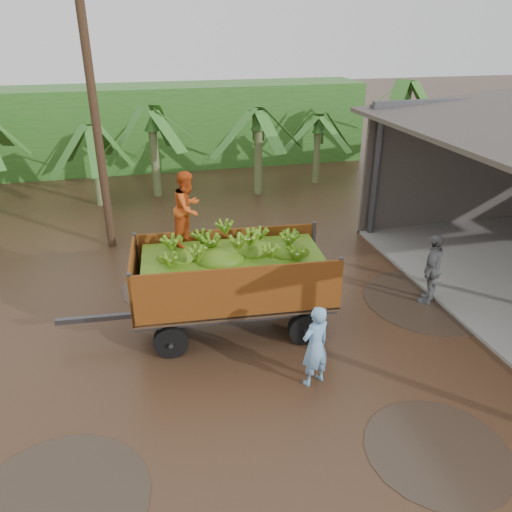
# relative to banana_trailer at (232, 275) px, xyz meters

# --- Properties ---
(ground) EXTENTS (100.00, 100.00, 0.00)m
(ground) POSITION_rel_banana_trailer_xyz_m (0.01, -1.56, -1.28)
(ground) COLOR black
(ground) RESTS_ON ground
(hedge_north) EXTENTS (22.00, 3.00, 3.60)m
(hedge_north) POSITION_rel_banana_trailer_xyz_m (-1.99, 14.44, 0.52)
(hedge_north) COLOR #2D661E
(hedge_north) RESTS_ON ground
(banana_trailer) EXTENTS (5.88, 2.33, 3.49)m
(banana_trailer) POSITION_rel_banana_trailer_xyz_m (0.00, 0.00, 0.00)
(banana_trailer) COLOR #975015
(banana_trailer) RESTS_ON ground
(man_blue) EXTENTS (0.70, 0.58, 1.64)m
(man_blue) POSITION_rel_banana_trailer_xyz_m (1.09, -2.25, -0.46)
(man_blue) COLOR #75A5D5
(man_blue) RESTS_ON ground
(man_grey) EXTENTS (1.05, 1.00, 1.76)m
(man_grey) POSITION_rel_banana_trailer_xyz_m (4.82, -0.07, -0.40)
(man_grey) COLOR slate
(man_grey) RESTS_ON ground
(utility_pole) EXTENTS (1.20, 0.24, 7.62)m
(utility_pole) POSITION_rel_banana_trailer_xyz_m (-2.67, 5.22, 2.59)
(utility_pole) COLOR #47301E
(utility_pole) RESTS_ON ground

